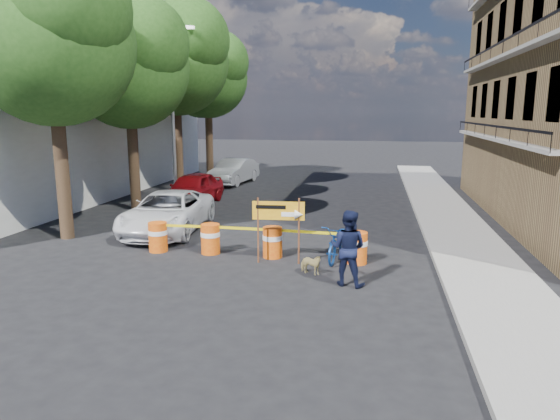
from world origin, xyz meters
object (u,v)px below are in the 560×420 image
at_px(sedan_red, 193,189).
at_px(barrel_mid_right, 273,242).
at_px(pedestrian, 348,248).
at_px(dog, 311,264).
at_px(bicycle, 338,225).
at_px(sedan_silver, 234,171).
at_px(barrel_mid_left, 210,238).
at_px(detour_sign, 285,216).
at_px(suv_white, 168,212).
at_px(barrel_far_left, 158,236).
at_px(barrel_far_right, 357,247).

bearing_deg(sedan_red, barrel_mid_right, -51.56).
distance_m(pedestrian, dog, 1.33).
bearing_deg(bicycle, dog, -104.04).
bearing_deg(sedan_red, sedan_silver, 93.46).
bearing_deg(barrel_mid_right, barrel_mid_left, 178.65).
relative_size(detour_sign, suv_white, 0.37).
height_order(barrel_far_left, barrel_far_right, same).
bearing_deg(barrel_far_left, bicycle, 1.57).
relative_size(detour_sign, pedestrian, 1.00).
height_order(barrel_mid_left, barrel_far_right, same).
height_order(detour_sign, bicycle, bicycle).
bearing_deg(dog, barrel_mid_right, 66.56).
relative_size(dog, suv_white, 0.13).
xyz_separation_m(barrel_mid_right, sedan_silver, (-5.24, 14.33, 0.26)).
bearing_deg(pedestrian, sedan_silver, -50.88).
bearing_deg(barrel_far_right, barrel_mid_right, 176.56).
bearing_deg(dog, sedan_red, 59.29).
xyz_separation_m(barrel_mid_left, barrel_mid_right, (1.91, -0.04, 0.00)).
bearing_deg(pedestrian, detour_sign, -23.99).
distance_m(detour_sign, suv_white, 5.62).
height_order(barrel_mid_right, sedan_red, sedan_red).
bearing_deg(barrel_far_left, barrel_mid_right, 0.51).
distance_m(detour_sign, sedan_red, 9.85).
bearing_deg(barrel_mid_left, dog, -23.55).
xyz_separation_m(barrel_far_left, barrel_mid_right, (3.55, 0.03, 0.00)).
xyz_separation_m(detour_sign, bicycle, (1.43, 0.64, -0.35)).
relative_size(detour_sign, sedan_red, 0.44).
xyz_separation_m(barrel_mid_right, suv_white, (-4.27, 2.42, 0.23)).
xyz_separation_m(suv_white, sedan_red, (-0.96, 5.07, 0.03)).
relative_size(barrel_far_left, barrel_mid_right, 1.00).
xyz_separation_m(sedan_red, sedan_silver, (0.00, 6.85, 0.00)).
relative_size(barrel_mid_right, pedestrian, 0.48).
bearing_deg(sedan_silver, barrel_far_left, -75.83).
bearing_deg(barrel_far_left, barrel_far_right, -1.11).
relative_size(barrel_far_left, detour_sign, 0.48).
bearing_deg(detour_sign, barrel_mid_left, 161.99).
bearing_deg(pedestrian, sedan_red, -37.13).
bearing_deg(detour_sign, dog, -49.35).
xyz_separation_m(pedestrian, sedan_silver, (-7.51, 16.29, -0.21)).
bearing_deg(pedestrian, dog, -17.42).
relative_size(sedan_red, sedan_silver, 0.97).
xyz_separation_m(barrel_mid_left, barrel_far_right, (4.35, -0.19, 0.00)).
relative_size(barrel_mid_left, dog, 1.37).
bearing_deg(pedestrian, barrel_far_left, -3.93).
distance_m(suv_white, sedan_silver, 11.96).
xyz_separation_m(dog, sedan_red, (-6.52, 8.83, 0.45)).
relative_size(suv_white, sedan_red, 1.18).
bearing_deg(pedestrian, barrel_mid_right, -26.36).
xyz_separation_m(suv_white, sedan_silver, (-0.96, 11.92, 0.03)).
distance_m(barrel_far_right, suv_white, 7.19).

